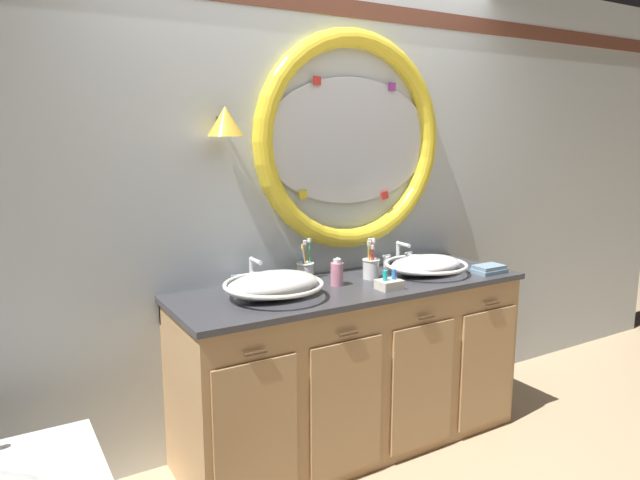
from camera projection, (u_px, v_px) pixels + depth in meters
The scene contains 12 objects.
ground_plane at pixel (371, 467), 2.91m from camera, with size 14.00×14.00×0.00m, color tan.
back_wall_assembly at pixel (316, 193), 3.17m from camera, with size 6.40×0.26×2.60m.
vanity_counter at pixel (352, 365), 3.07m from camera, with size 1.90×0.64×0.90m.
sink_basin_left at pixel (274, 285), 2.72m from camera, with size 0.48×0.48×0.13m.
sink_basin_right at pixel (426, 265), 3.19m from camera, with size 0.46×0.46×0.10m.
faucet_set_left at pixel (252, 275), 2.92m from camera, with size 0.22×0.13×0.15m.
faucet_set_right at pixel (399, 256), 3.40m from camera, with size 0.22×0.13×0.15m.
toothbrush_holder_left at pixel (305, 269), 3.08m from camera, with size 0.10×0.10×0.22m.
toothbrush_holder_right at pixel (371, 267), 3.08m from camera, with size 0.09×0.09×0.22m.
soap_dispenser at pixel (337, 273), 2.94m from camera, with size 0.07×0.07×0.15m.
folded_hand_towel at pixel (489, 269), 3.22m from camera, with size 0.18×0.12×0.04m.
toiletry_basket at pixel (389, 284), 2.88m from camera, with size 0.12×0.10×0.10m.
Camera 1 is at (-1.58, -2.15, 1.66)m, focal length 32.32 mm.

